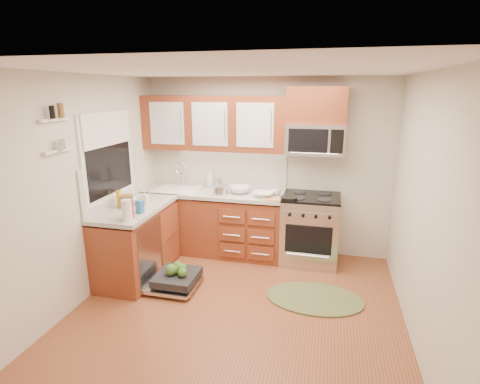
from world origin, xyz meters
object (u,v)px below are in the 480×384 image
(paper_towel_roll, at_px, (127,210))
(dishwasher, at_px, (174,280))
(sink, at_px, (178,198))
(bowl_a, at_px, (263,194))
(stock_pot, at_px, (220,190))
(rug, at_px, (314,298))
(cutting_board, at_px, (272,199))
(range, at_px, (310,229))
(bowl_b, at_px, (240,190))
(cup, at_px, (276,192))
(skillet, at_px, (289,198))
(upper_cabinets, at_px, (214,123))
(microwave, at_px, (315,139))

(paper_towel_roll, bearing_deg, dishwasher, 35.40)
(sink, xyz_separation_m, bowl_a, (1.29, -0.09, 0.16))
(stock_pot, relative_size, paper_towel_roll, 0.88)
(rug, distance_m, cutting_board, 1.37)
(range, distance_m, stock_pot, 1.35)
(rug, xyz_separation_m, cutting_board, (-0.63, 0.79, 0.92))
(bowl_b, bearing_deg, cutting_board, -24.39)
(rug, xyz_separation_m, cup, (-0.61, 1.02, 0.96))
(sink, xyz_separation_m, rug, (2.06, -0.99, -0.79))
(bowl_b, bearing_deg, stock_pot, -147.64)
(range, relative_size, rug, 0.85)
(skillet, bearing_deg, dishwasher, -145.07)
(upper_cabinets, bearing_deg, bowl_a, -17.76)
(range, xyz_separation_m, microwave, (0.00, 0.12, 1.23))
(upper_cabinets, distance_m, stock_pot, 0.95)
(upper_cabinets, relative_size, sink, 3.31)
(rug, height_order, stock_pot, stock_pot)
(upper_cabinets, bearing_deg, skillet, -19.35)
(cup, bearing_deg, upper_cabinets, 172.45)
(cup, bearing_deg, bowl_b, -179.17)
(bowl_a, bearing_deg, rug, -49.14)
(upper_cabinets, distance_m, bowl_b, 1.00)
(skillet, height_order, stock_pot, stock_pot)
(stock_pot, xyz_separation_m, cutting_board, (0.74, -0.07, -0.05))
(paper_towel_roll, bearing_deg, microwave, 38.35)
(sink, relative_size, dishwasher, 0.89)
(stock_pot, height_order, cutting_board, stock_pot)
(range, xyz_separation_m, paper_towel_roll, (-1.93, -1.41, 0.57))
(paper_towel_roll, relative_size, cup, 1.97)
(microwave, relative_size, bowl_b, 2.49)
(upper_cabinets, relative_size, stock_pot, 9.64)
(skillet, relative_size, stock_pot, 1.02)
(sink, height_order, bowl_a, bowl_a)
(paper_towel_roll, bearing_deg, bowl_b, 56.70)
(cup, bearing_deg, range, -2.66)
(dishwasher, relative_size, rug, 0.63)
(sink, height_order, cutting_board, cutting_board)
(paper_towel_roll, bearing_deg, sink, 90.00)
(microwave, distance_m, rug, 2.03)
(microwave, relative_size, dishwasher, 1.09)
(cutting_board, height_order, cup, cup)
(range, bearing_deg, microwave, 90.00)
(microwave, relative_size, sink, 1.23)
(cutting_board, bearing_deg, dishwasher, -138.50)
(bowl_b, bearing_deg, paper_towel_roll, -123.30)
(sink, bearing_deg, upper_cabinets, 16.45)
(microwave, height_order, paper_towel_roll, microwave)
(stock_pot, bearing_deg, skillet, -6.60)
(skillet, relative_size, cutting_board, 0.82)
(range, height_order, bowl_b, bowl_b)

